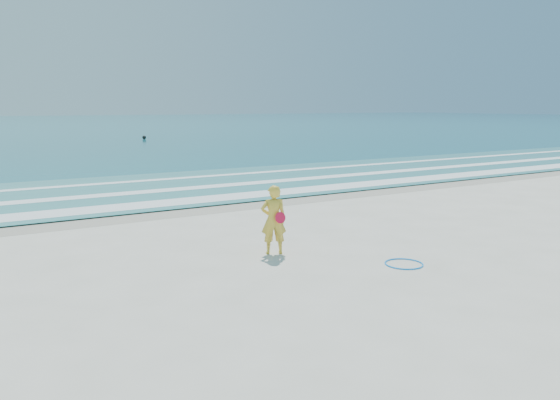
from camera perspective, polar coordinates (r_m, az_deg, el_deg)
ground at (r=11.56m, az=8.87°, el=-7.96°), size 400.00×400.00×0.00m
wet_sand at (r=19.13m, az=-8.67°, el=-0.85°), size 400.00×2.40×0.00m
shallow at (r=23.76m, az=-13.31°, el=1.18°), size 400.00×10.00×0.01m
foam_near at (r=20.31m, az=-10.09°, el=-0.12°), size 400.00×1.40×0.01m
foam_mid at (r=23.00m, az=-12.69°, el=0.95°), size 400.00×0.90×0.01m
foam_far at (r=26.13m, az=-15.00°, el=1.89°), size 400.00×0.60×0.01m
hoop at (r=12.60m, az=12.82°, el=-6.52°), size 0.86×0.86×0.03m
buoy at (r=59.09m, az=-14.01°, el=6.37°), size 0.39×0.39×0.39m
woman at (r=12.98m, az=-0.67°, el=-2.07°), size 0.71×0.60×1.66m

